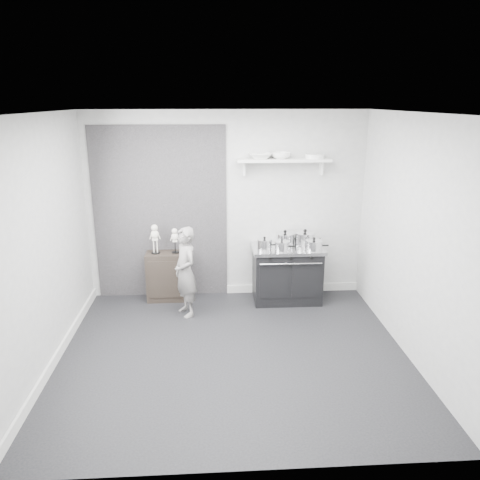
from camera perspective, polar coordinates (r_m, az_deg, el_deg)
name	(u,v)px	position (r m, az deg, el deg)	size (l,w,h in m)	color
ground	(233,353)	(5.59, -0.89, -13.64)	(4.00, 4.00, 0.00)	black
room_shell	(223,213)	(5.10, -2.05, 3.29)	(4.02, 3.62, 2.71)	#A5A5A3
wall_shelf	(284,161)	(6.62, 5.36, 9.59)	(1.30, 0.26, 0.24)	silver
stove	(287,274)	(6.82, 5.74, -4.09)	(1.01, 0.63, 0.81)	black
side_cabinet	(166,276)	(6.91, -9.00, -4.38)	(0.55, 0.32, 0.71)	black
child	(186,272)	(6.30, -6.65, -3.89)	(0.45, 0.29, 1.23)	slate
pot_front_left	(264,244)	(6.52, 3.00, -0.54)	(0.30, 0.21, 0.19)	silver
pot_back_left	(285,238)	(6.81, 5.50, 0.19)	(0.36, 0.28, 0.21)	silver
pot_back_right	(305,238)	(6.82, 7.91, 0.20)	(0.38, 0.29, 0.23)	silver
pot_front_right	(314,245)	(6.58, 8.99, -0.61)	(0.33, 0.25, 0.19)	silver
pot_front_center	(282,246)	(6.50, 5.12, -0.73)	(0.29, 0.20, 0.18)	silver
skeleton_full	(155,237)	(6.74, -10.33, 0.39)	(0.14, 0.09, 0.49)	silver
skeleton_torso	(175,239)	(6.72, -7.95, 0.14)	(0.12, 0.08, 0.42)	silver
bowl_large	(260,156)	(6.56, 2.48, 10.21)	(0.32, 0.32, 0.08)	white
bowl_small	(281,156)	(6.60, 5.02, 10.22)	(0.27, 0.27, 0.08)	white
plate_stack	(315,156)	(6.69, 9.10, 10.05)	(0.27, 0.27, 0.06)	white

